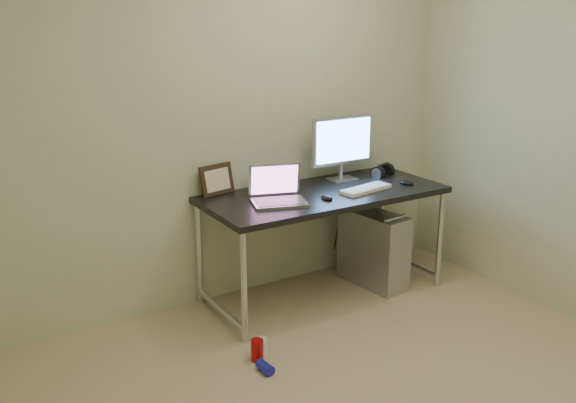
% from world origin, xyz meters
% --- Properties ---
extents(wall_back, '(3.50, 0.02, 2.50)m').
position_xyz_m(wall_back, '(0.00, 1.75, 1.25)').
color(wall_back, beige).
rests_on(wall_back, ground).
extents(desk, '(1.65, 0.72, 0.75)m').
position_xyz_m(desk, '(0.54, 1.39, 0.67)').
color(desk, black).
rests_on(desk, ground).
extents(tower_computer, '(0.29, 0.54, 0.58)m').
position_xyz_m(tower_computer, '(0.96, 1.35, 0.27)').
color(tower_computer, '#A2A2A6').
rests_on(tower_computer, ground).
extents(cable_a, '(0.01, 0.16, 0.69)m').
position_xyz_m(cable_a, '(0.91, 1.70, 0.40)').
color(cable_a, black).
rests_on(cable_a, ground).
extents(cable_b, '(0.02, 0.11, 0.71)m').
position_xyz_m(cable_b, '(1.00, 1.68, 0.38)').
color(cable_b, black).
rests_on(cable_b, ground).
extents(can_red, '(0.09, 0.09, 0.13)m').
position_xyz_m(can_red, '(-0.28, 0.85, 0.06)').
color(can_red, '#AA0F0D').
rests_on(can_red, ground).
extents(can_white, '(0.08, 0.08, 0.11)m').
position_xyz_m(can_white, '(-0.23, 0.87, 0.06)').
color(can_white, white).
rests_on(can_white, ground).
extents(can_blue, '(0.07, 0.11, 0.06)m').
position_xyz_m(can_blue, '(-0.30, 0.71, 0.03)').
color(can_blue, '#1C1FB3').
rests_on(can_blue, ground).
extents(laptop, '(0.40, 0.36, 0.23)m').
position_xyz_m(laptop, '(0.16, 1.35, 0.80)').
color(laptop, '#B2B2B9').
rests_on(laptop, desk).
extents(monitor, '(0.49, 0.15, 0.46)m').
position_xyz_m(monitor, '(0.83, 1.57, 1.02)').
color(monitor, '#B2B2B9').
rests_on(monitor, desk).
extents(keyboard, '(0.40, 0.19, 0.02)m').
position_xyz_m(keyboard, '(0.80, 1.26, 0.76)').
color(keyboard, white).
rests_on(keyboard, desk).
extents(mouse_right, '(0.10, 0.13, 0.04)m').
position_xyz_m(mouse_right, '(1.15, 1.24, 0.77)').
color(mouse_right, black).
rests_on(mouse_right, desk).
extents(mouse_left, '(0.08, 0.11, 0.04)m').
position_xyz_m(mouse_left, '(0.46, 1.23, 0.77)').
color(mouse_left, black).
rests_on(mouse_left, desk).
extents(headphones, '(0.20, 0.11, 0.11)m').
position_xyz_m(headphones, '(1.16, 1.52, 0.78)').
color(headphones, black).
rests_on(headphones, desk).
extents(picture_frame, '(0.26, 0.13, 0.20)m').
position_xyz_m(picture_frame, '(-0.09, 1.71, 0.85)').
color(picture_frame, black).
rests_on(picture_frame, desk).
extents(webcam, '(0.04, 0.04, 0.11)m').
position_xyz_m(webcam, '(0.15, 1.69, 0.83)').
color(webcam, silver).
rests_on(webcam, desk).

